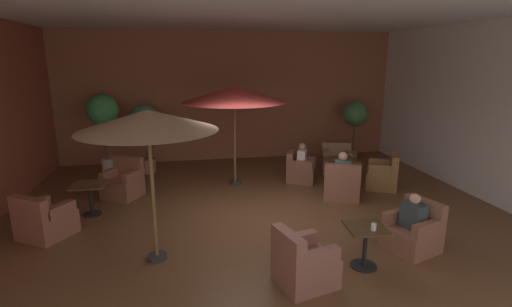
% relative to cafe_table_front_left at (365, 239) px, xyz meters
% --- Properties ---
extents(ground_plane, '(10.73, 10.13, 0.02)m').
position_rel_cafe_table_front_left_xyz_m(ground_plane, '(-1.25, 2.14, -0.48)').
color(ground_plane, brown).
extents(wall_back_brick, '(10.73, 0.08, 4.05)m').
position_rel_cafe_table_front_left_xyz_m(wall_back_brick, '(-1.25, 7.16, 1.56)').
color(wall_back_brick, '#935539').
rests_on(wall_back_brick, ground_plane).
extents(wall_right_plain, '(0.08, 10.13, 4.05)m').
position_rel_cafe_table_front_left_xyz_m(wall_right_plain, '(4.08, 2.14, 1.56)').
color(wall_right_plain, silver).
rests_on(wall_right_plain, ground_plane).
extents(ceiling_slab, '(10.73, 10.13, 0.06)m').
position_rel_cafe_table_front_left_xyz_m(ceiling_slab, '(-1.25, 2.14, 3.61)').
color(ceiling_slab, silver).
rests_on(ceiling_slab, wall_back_brick).
extents(cafe_table_front_left, '(0.64, 0.64, 0.68)m').
position_rel_cafe_table_front_left_xyz_m(cafe_table_front_left, '(0.00, 0.00, 0.00)').
color(cafe_table_front_left, black).
rests_on(cafe_table_front_left, ground_plane).
extents(armchair_front_left_north, '(0.94, 0.89, 0.88)m').
position_rel_cafe_table_front_left_xyz_m(armchair_front_left_north, '(-1.10, -0.31, -0.14)').
color(armchair_front_left_north, brown).
rests_on(armchair_front_left_north, ground_plane).
extents(armchair_front_left_east, '(0.96, 0.96, 0.86)m').
position_rel_cafe_table_front_left_xyz_m(armchair_front_left_east, '(1.08, 0.38, -0.16)').
color(armchair_front_left_east, brown).
rests_on(armchair_front_left_east, ground_plane).
extents(cafe_table_front_right, '(0.80, 0.80, 0.68)m').
position_rel_cafe_table_front_left_xyz_m(cafe_table_front_right, '(1.23, 3.95, 0.07)').
color(cafe_table_front_right, black).
rests_on(cafe_table_front_right, ground_plane).
extents(armchair_front_right_north, '(1.00, 0.95, 0.83)m').
position_rel_cafe_table_front_left_xyz_m(armchair_front_right_north, '(1.53, 4.96, -0.16)').
color(armchair_front_right_north, '#8C6045').
rests_on(armchair_front_right_north, ground_plane).
extents(armchair_front_right_east, '(0.94, 0.94, 0.82)m').
position_rel_cafe_table_front_left_xyz_m(armchair_front_right_east, '(0.28, 4.40, -0.16)').
color(armchair_front_right_east, brown).
rests_on(armchair_front_right_east, ground_plane).
extents(armchair_front_right_south, '(1.02, 0.98, 0.89)m').
position_rel_cafe_table_front_left_xyz_m(armchair_front_right_south, '(0.85, 2.96, -0.14)').
color(armchair_front_right_south, '#8D5642').
rests_on(armchair_front_right_south, ground_plane).
extents(armchair_front_right_west, '(1.00, 1.01, 0.90)m').
position_rel_cafe_table_front_left_xyz_m(armchair_front_right_west, '(2.18, 3.48, -0.14)').
color(armchair_front_right_west, brown).
rests_on(armchair_front_right_west, ground_plane).
extents(cafe_table_mid_center, '(0.68, 0.68, 0.68)m').
position_rel_cafe_table_front_left_xyz_m(cafe_table_mid_center, '(-4.71, 3.00, 0.03)').
color(cafe_table_mid_center, black).
rests_on(cafe_table_mid_center, ground_plane).
extents(armchair_mid_center_north, '(1.01, 1.00, 0.93)m').
position_rel_cafe_table_front_left_xyz_m(armchair_mid_center_north, '(-4.20, 4.00, -0.13)').
color(armchair_mid_center_north, brown).
rests_on(armchair_mid_center_north, ground_plane).
extents(armchair_mid_center_east, '(1.09, 1.09, 0.85)m').
position_rel_cafe_table_front_left_xyz_m(armchair_mid_center_east, '(-5.31, 2.05, -0.15)').
color(armchair_mid_center_east, '#90523F').
rests_on(armchair_mid_center_east, ground_plane).
extents(patio_umbrella_tall_red, '(2.12, 2.12, 2.46)m').
position_rel_cafe_table_front_left_xyz_m(patio_umbrella_tall_red, '(-3.24, 0.83, 1.81)').
color(patio_umbrella_tall_red, '#2D2D2D').
rests_on(patio_umbrella_tall_red, ground_plane).
extents(patio_umbrella_center_beige, '(2.63, 2.63, 2.53)m').
position_rel_cafe_table_front_left_xyz_m(patio_umbrella_center_beige, '(-1.46, 4.51, 1.86)').
color(patio_umbrella_center_beige, '#2D2D2D').
rests_on(patio_umbrella_center_beige, ground_plane).
extents(potted_tree_left_corner, '(0.90, 0.90, 1.96)m').
position_rel_cafe_table_front_left_xyz_m(potted_tree_left_corner, '(-3.81, 5.98, 0.90)').
color(potted_tree_left_corner, '#AE644B').
rests_on(potted_tree_left_corner, ground_plane).
extents(potted_tree_mid_left, '(0.87, 0.87, 2.27)m').
position_rel_cafe_table_front_left_xyz_m(potted_tree_mid_left, '(-4.93, 6.06, 1.26)').
color(potted_tree_mid_left, silver).
rests_on(potted_tree_mid_left, ground_plane).
extents(potted_tree_mid_right, '(0.79, 0.79, 1.94)m').
position_rel_cafe_table_front_left_xyz_m(potted_tree_mid_right, '(2.54, 6.10, 0.97)').
color(potted_tree_mid_right, '#A36649').
rests_on(potted_tree_mid_right, ground_plane).
extents(patron_blue_shirt, '(0.37, 0.44, 0.61)m').
position_rel_cafe_table_front_left_xyz_m(patron_blue_shirt, '(1.03, 0.37, 0.19)').
color(patron_blue_shirt, '#323B3E').
rests_on(patron_blue_shirt, ground_plane).
extents(patron_by_window, '(0.34, 0.40, 0.64)m').
position_rel_cafe_table_front_left_xyz_m(patron_by_window, '(0.31, 4.38, 0.22)').
color(patron_by_window, silver).
rests_on(patron_by_window, ground_plane).
extents(patron_with_friend, '(0.42, 0.34, 0.66)m').
position_rel_cafe_table_front_left_xyz_m(patron_with_friend, '(0.86, 3.00, 0.27)').
color(patron_with_friend, '#487060').
rests_on(patron_with_friend, ground_plane).
extents(iced_drink_cup, '(0.08, 0.08, 0.11)m').
position_rel_cafe_table_front_left_xyz_m(iced_drink_cup, '(0.05, -0.13, 0.26)').
color(iced_drink_cup, silver).
rests_on(iced_drink_cup, cafe_table_front_left).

